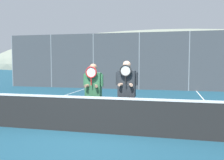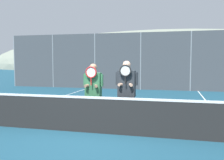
# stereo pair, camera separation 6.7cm
# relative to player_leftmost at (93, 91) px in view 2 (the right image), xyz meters

# --- Properties ---
(ground_plane) EXTENTS (120.00, 120.00, 0.00)m
(ground_plane) POSITION_rel_player_leftmost_xyz_m (0.08, -0.48, -0.99)
(ground_plane) COLOR navy
(hill_distant) EXTENTS (92.78, 51.54, 18.04)m
(hill_distant) POSITION_rel_player_leftmost_xyz_m (0.08, 56.84, -0.99)
(hill_distant) COLOR gray
(hill_distant) RESTS_ON ground_plane
(clubhouse_building) EXTENTS (14.09, 5.50, 3.55)m
(clubhouse_building) POSITION_rel_player_leftmost_xyz_m (1.68, 17.76, 0.81)
(clubhouse_building) COLOR beige
(clubhouse_building) RESTS_ON ground_plane
(fence_back) EXTENTS (17.74, 0.06, 3.51)m
(fence_back) POSITION_rel_player_leftmost_xyz_m (0.08, 9.11, 0.77)
(fence_back) COLOR gray
(fence_back) RESTS_ON ground_plane
(tennis_net) EXTENTS (9.12, 0.09, 1.01)m
(tennis_net) POSITION_rel_player_leftmost_xyz_m (0.08, -0.48, -0.52)
(tennis_net) COLOR gray
(tennis_net) RESTS_ON ground_plane
(court_line_left_sideline) EXTENTS (0.05, 16.00, 0.01)m
(court_line_left_sideline) POSITION_rel_player_leftmost_xyz_m (-3.31, 2.52, -0.99)
(court_line_left_sideline) COLOR white
(court_line_left_sideline) RESTS_ON ground_plane
(court_line_right_sideline) EXTENTS (0.05, 16.00, 0.01)m
(court_line_right_sideline) POSITION_rel_player_leftmost_xyz_m (3.47, 2.52, -0.99)
(court_line_right_sideline) COLOR white
(court_line_right_sideline) RESTS_ON ground_plane
(player_leftmost) EXTENTS (0.54, 0.34, 1.70)m
(player_leftmost) POSITION_rel_player_leftmost_xyz_m (0.00, 0.00, 0.00)
(player_leftmost) COLOR white
(player_leftmost) RESTS_ON ground_plane
(player_center_left) EXTENTS (0.57, 0.34, 1.77)m
(player_center_left) POSITION_rel_player_leftmost_xyz_m (0.88, 0.03, 0.05)
(player_center_left) COLOR #56565B
(player_center_left) RESTS_ON ground_plane
(car_far_left) EXTENTS (4.52, 1.99, 1.73)m
(car_far_left) POSITION_rel_player_leftmost_xyz_m (-5.41, 12.13, -0.10)
(car_far_left) COLOR navy
(car_far_left) RESTS_ON ground_plane
(car_left_of_center) EXTENTS (4.61, 1.99, 1.71)m
(car_left_of_center) POSITION_rel_player_leftmost_xyz_m (-0.08, 12.21, -0.11)
(car_left_of_center) COLOR navy
(car_left_of_center) RESTS_ON ground_plane
(car_center) EXTENTS (4.57, 2.05, 1.82)m
(car_center) POSITION_rel_player_leftmost_xyz_m (5.28, 12.61, -0.06)
(car_center) COLOR #285638
(car_center) RESTS_ON ground_plane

